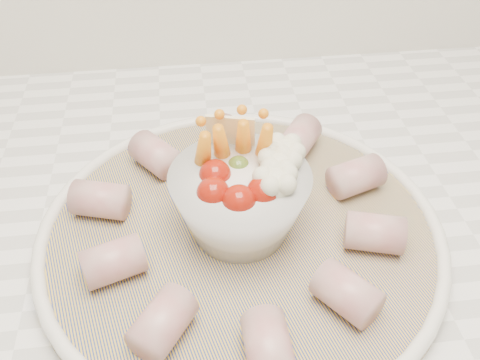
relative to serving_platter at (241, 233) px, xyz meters
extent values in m
cube|color=white|center=(0.16, 0.03, -0.03)|extent=(2.04, 0.62, 0.04)
cylinder|color=navy|center=(0.00, 0.00, 0.00)|extent=(0.44, 0.44, 0.01)
torus|color=white|center=(0.00, 0.00, 0.00)|extent=(0.36, 0.36, 0.01)
sphere|color=maroon|center=(-0.02, -0.02, 0.06)|extent=(0.03, 0.03, 0.03)
sphere|color=maroon|center=(-0.01, -0.03, 0.06)|extent=(0.03, 0.03, 0.03)
sphere|color=maroon|center=(0.01, -0.02, 0.06)|extent=(0.03, 0.03, 0.03)
sphere|color=maroon|center=(-0.02, 0.01, 0.06)|extent=(0.03, 0.03, 0.03)
sphere|color=#4B6722|center=(0.00, 0.02, 0.06)|extent=(0.02, 0.02, 0.02)
cone|color=orange|center=(-0.01, 0.03, 0.07)|extent=(0.03, 0.04, 0.06)
cone|color=orange|center=(0.01, 0.03, 0.07)|extent=(0.02, 0.04, 0.06)
cone|color=orange|center=(0.02, 0.03, 0.07)|extent=(0.02, 0.04, 0.06)
cone|color=orange|center=(-0.03, 0.02, 0.07)|extent=(0.03, 0.04, 0.06)
sphere|color=silver|center=(0.03, 0.01, 0.07)|extent=(0.03, 0.03, 0.03)
sphere|color=silver|center=(0.03, -0.01, 0.07)|extent=(0.03, 0.03, 0.03)
sphere|color=silver|center=(0.04, 0.02, 0.07)|extent=(0.03, 0.03, 0.03)
cube|color=beige|center=(0.00, 0.04, 0.08)|extent=(0.04, 0.02, 0.05)
cylinder|color=#AB4E53|center=(0.11, -0.03, 0.02)|extent=(0.06, 0.05, 0.03)
cylinder|color=#AB4E53|center=(0.11, 0.04, 0.02)|extent=(0.06, 0.05, 0.03)
cylinder|color=#AB4E53|center=(0.07, 0.11, 0.02)|extent=(0.05, 0.06, 0.03)
cylinder|color=#AB4E53|center=(0.00, 0.11, 0.02)|extent=(0.03, 0.05, 0.03)
cylinder|color=#AB4E53|center=(-0.07, 0.10, 0.02)|extent=(0.06, 0.06, 0.03)
cylinder|color=#AB4E53|center=(-0.12, 0.04, 0.02)|extent=(0.06, 0.05, 0.03)
cylinder|color=#AB4E53|center=(-0.11, -0.04, 0.02)|extent=(0.06, 0.05, 0.03)
cylinder|color=#AB4E53|center=(-0.07, -0.10, 0.02)|extent=(0.05, 0.06, 0.03)
cylinder|color=#AB4E53|center=(0.00, -0.13, 0.02)|extent=(0.03, 0.05, 0.03)
cylinder|color=#AB4E53|center=(0.07, -0.09, 0.02)|extent=(0.06, 0.06, 0.03)
camera|label=1|loc=(-0.04, -0.33, 0.35)|focal=40.00mm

